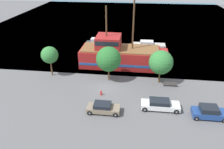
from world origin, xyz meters
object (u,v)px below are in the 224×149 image
at_px(fire_hydrant, 101,93).
at_px(parked_car_curb_mid, 103,108).
at_px(pirate_ship, 120,55).
at_px(parked_car_curb_front, 160,105).
at_px(bench_promenade_east, 170,84).
at_px(moored_boat_outer, 97,43).
at_px(parked_car_curb_rear, 209,112).
at_px(moored_boat_dockside, 149,45).

bearing_deg(fire_hydrant, parked_car_curb_mid, -76.53).
bearing_deg(pirate_ship, parked_car_curb_front, -63.70).
height_order(parked_car_curb_front, bench_promenade_east, parked_car_curb_front).
distance_m(moored_boat_outer, parked_car_curb_rear, 30.99).
bearing_deg(parked_car_curb_mid, fire_hydrant, 103.47).
height_order(pirate_ship, parked_car_curb_front, pirate_ship).
height_order(moored_boat_dockside, parked_car_curb_rear, moored_boat_dockside).
relative_size(pirate_ship, parked_car_curb_front, 3.18).
relative_size(pirate_ship, moored_boat_dockside, 2.21).
distance_m(parked_car_curb_front, parked_car_curb_mid, 7.47).
bearing_deg(parked_car_curb_front, fire_hydrant, 163.68).
bearing_deg(fire_hydrant, bench_promenade_east, 20.21).
xyz_separation_m(fire_hydrant, bench_promenade_east, (10.31, 3.80, 0.04)).
bearing_deg(moored_boat_outer, fire_hydrant, -77.98).
relative_size(parked_car_curb_front, parked_car_curb_mid, 1.18).
bearing_deg(parked_car_curb_rear, bench_promenade_east, 118.09).
bearing_deg(moored_boat_dockside, fire_hydrant, -109.41).
height_order(moored_boat_dockside, moored_boat_outer, moored_boat_outer).
xyz_separation_m(moored_boat_dockside, moored_boat_outer, (-11.91, 0.34, -0.01)).
distance_m(pirate_ship, parked_car_curb_mid, 15.01).
distance_m(pirate_ship, bench_promenade_east, 11.31).
height_order(parked_car_curb_mid, fire_hydrant, parked_car_curb_mid).
xyz_separation_m(parked_car_curb_mid, parked_car_curb_rear, (13.21, 0.59, 0.08)).
xyz_separation_m(parked_car_curb_front, bench_promenade_east, (2.05, 6.21, -0.26)).
distance_m(moored_boat_dockside, moored_boat_outer, 11.92).
relative_size(moored_boat_outer, parked_car_curb_rear, 1.32).
height_order(moored_boat_dockside, parked_car_curb_front, moored_boat_dockside).
xyz_separation_m(pirate_ship, moored_boat_dockside, (5.70, 10.04, -1.50)).
bearing_deg(parked_car_curb_rear, moored_boat_outer, 127.12).
distance_m(pirate_ship, moored_boat_outer, 12.18).
height_order(fire_hydrant, bench_promenade_east, bench_promenade_east).
bearing_deg(parked_car_curb_front, parked_car_curb_mid, -167.64).
relative_size(parked_car_curb_rear, bench_promenade_east, 2.05).
bearing_deg(moored_boat_outer, bench_promenade_east, -49.67).
height_order(pirate_ship, moored_boat_outer, pirate_ship).
bearing_deg(parked_car_curb_front, moored_boat_outer, 118.36).
bearing_deg(fire_hydrant, pirate_ship, 81.26).
height_order(pirate_ship, moored_boat_dockside, pirate_ship).
height_order(parked_car_curb_front, parked_car_curb_mid, parked_car_curb_front).
distance_m(fire_hydrant, bench_promenade_east, 10.99).
distance_m(moored_boat_dockside, fire_hydrant, 22.20).
distance_m(moored_boat_outer, fire_hydrant, 21.76).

